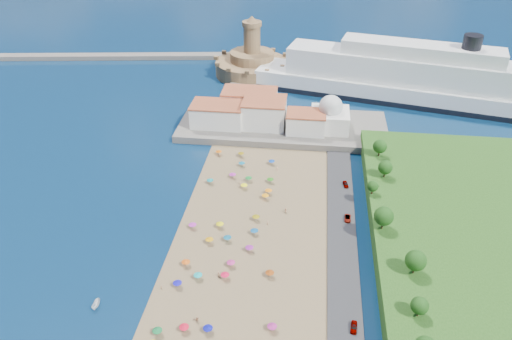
# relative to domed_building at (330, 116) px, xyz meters

# --- Properties ---
(ground) EXTENTS (700.00, 700.00, 0.00)m
(ground) POSITION_rel_domed_building_xyz_m (-30.00, -71.00, -8.97)
(ground) COLOR #071938
(ground) RESTS_ON ground
(terrace) EXTENTS (90.00, 36.00, 3.00)m
(terrace) POSITION_rel_domed_building_xyz_m (-20.00, 2.00, -7.47)
(terrace) COLOR #59544C
(terrace) RESTS_ON ground
(jetty) EXTENTS (18.00, 70.00, 2.40)m
(jetty) POSITION_rel_domed_building_xyz_m (-42.00, 37.00, -7.77)
(jetty) COLOR #59544C
(jetty) RESTS_ON ground
(breakwater) EXTENTS (199.03, 34.77, 2.60)m
(breakwater) POSITION_rel_domed_building_xyz_m (-140.00, 82.00, -7.67)
(breakwater) COLOR #59544C
(breakwater) RESTS_ON ground
(waterfront_buildings) EXTENTS (57.00, 29.00, 11.00)m
(waterfront_buildings) POSITION_rel_domed_building_xyz_m (-33.05, 2.64, -1.10)
(waterfront_buildings) COLOR silver
(waterfront_buildings) RESTS_ON terrace
(domed_building) EXTENTS (16.00, 16.00, 15.00)m
(domed_building) POSITION_rel_domed_building_xyz_m (0.00, 0.00, 0.00)
(domed_building) COLOR silver
(domed_building) RESTS_ON terrace
(fortress) EXTENTS (40.00, 40.00, 32.40)m
(fortress) POSITION_rel_domed_building_xyz_m (-42.00, 67.00, -2.29)
(fortress) COLOR #937249
(fortress) RESTS_ON ground
(cruise_ship) EXTENTS (160.40, 58.08, 34.79)m
(cruise_ship) POSITION_rel_domed_building_xyz_m (41.59, 41.64, 1.33)
(cruise_ship) COLOR black
(cruise_ship) RESTS_ON ground
(beach_parasols) EXTENTS (32.04, 114.36, 2.20)m
(beach_parasols) POSITION_rel_domed_building_xyz_m (-31.06, -81.74, -6.83)
(beach_parasols) COLOR gray
(beach_parasols) RESTS_ON beach
(beachgoers) EXTENTS (31.90, 92.96, 1.88)m
(beachgoers) POSITION_rel_domed_building_xyz_m (-26.26, -69.66, -7.83)
(beachgoers) COLOR tan
(beachgoers) RESTS_ON beach
(moored_boats) EXTENTS (6.35, 28.18, 1.56)m
(moored_boats) POSITION_rel_domed_building_xyz_m (-59.30, -117.21, -8.23)
(moored_boats) COLOR white
(moored_boats) RESTS_ON ground
(parked_cars) EXTENTS (2.26, 69.74, 1.37)m
(parked_cars) POSITION_rel_domed_building_xyz_m (6.00, -69.42, -7.62)
(parked_cars) COLOR gray
(parked_cars) RESTS_ON promenade
(hillside_trees) EXTENTS (12.99, 108.83, 7.52)m
(hillside_trees) POSITION_rel_domed_building_xyz_m (18.23, -78.47, 1.05)
(hillside_trees) COLOR #382314
(hillside_trees) RESTS_ON hillside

